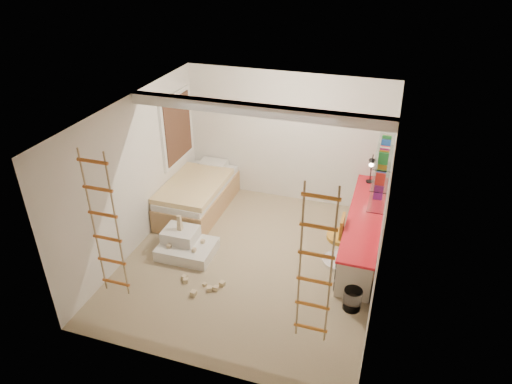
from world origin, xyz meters
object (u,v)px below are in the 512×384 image
(desk, at_px, (363,230))
(bed, at_px, (198,195))
(swivel_chair, at_px, (340,246))
(play_platform, at_px, (185,245))

(desk, distance_m, bed, 3.22)
(swivel_chair, distance_m, play_platform, 2.58)
(bed, xyz_separation_m, swivel_chair, (2.88, -0.83, -0.00))
(play_platform, bearing_deg, bed, 104.93)
(bed, relative_size, play_platform, 2.15)
(play_platform, bearing_deg, swivel_chair, 11.95)
(desk, distance_m, swivel_chair, 0.57)
(bed, bearing_deg, swivel_chair, -16.04)
(desk, height_order, swivel_chair, swivel_chair)
(swivel_chair, bearing_deg, desk, 55.67)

